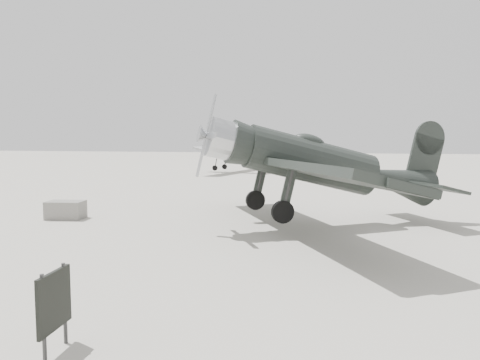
# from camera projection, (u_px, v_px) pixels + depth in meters

# --- Properties ---
(ground) EXTENTS (160.00, 160.00, 0.00)m
(ground) POSITION_uv_depth(u_px,v_px,m) (239.00, 217.00, 19.00)
(ground) COLOR gray
(ground) RESTS_ON ground
(lowwing_monoplane) EXTENTS (10.32, 12.53, 4.25)m
(lowwing_monoplane) POSITION_uv_depth(u_px,v_px,m) (321.00, 165.00, 16.79)
(lowwing_monoplane) COLOR black
(lowwing_monoplane) RESTS_ON ground
(highwing_monoplane) EXTENTS (6.99, 9.79, 2.76)m
(highwing_monoplane) POSITION_uv_depth(u_px,v_px,m) (232.00, 154.00, 43.03)
(highwing_monoplane) COLOR #A2A5A7
(highwing_monoplane) RESTS_ON ground
(equipment_block) EXTENTS (1.53, 1.08, 0.71)m
(equipment_block) POSITION_uv_depth(u_px,v_px,m) (66.00, 210.00, 18.52)
(equipment_block) COLOR slate
(equipment_block) RESTS_ON ground
(sign_board) EXTENTS (0.14, 0.89, 1.28)m
(sign_board) POSITION_uv_depth(u_px,v_px,m) (54.00, 302.00, 6.97)
(sign_board) COLOR #333333
(sign_board) RESTS_ON ground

